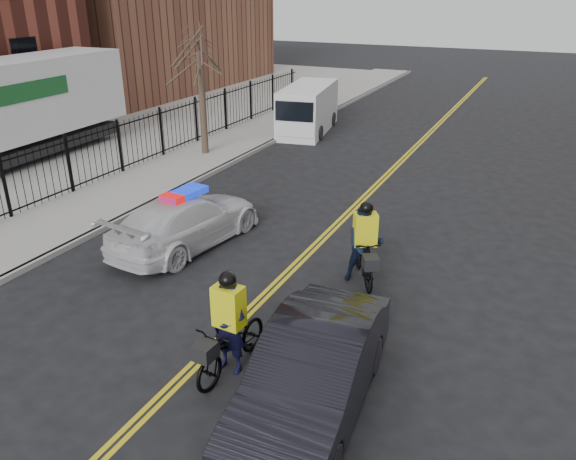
% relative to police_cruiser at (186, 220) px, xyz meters
% --- Properties ---
extents(ground, '(120.00, 120.00, 0.00)m').
position_rel_police_cruiser_xyz_m(ground, '(3.22, -2.40, -0.71)').
color(ground, black).
rests_on(ground, ground).
extents(center_line_left, '(0.10, 60.00, 0.01)m').
position_rel_police_cruiser_xyz_m(center_line_left, '(3.14, 5.60, -0.70)').
color(center_line_left, gold).
rests_on(center_line_left, ground).
extents(center_line_right, '(0.10, 60.00, 0.01)m').
position_rel_police_cruiser_xyz_m(center_line_right, '(3.30, 5.60, -0.70)').
color(center_line_right, gold).
rests_on(center_line_right, ground).
extents(sidewalk, '(3.00, 60.00, 0.15)m').
position_rel_police_cruiser_xyz_m(sidewalk, '(-4.28, 5.60, -0.63)').
color(sidewalk, gray).
rests_on(sidewalk, ground).
extents(curb, '(0.20, 60.00, 0.15)m').
position_rel_police_cruiser_xyz_m(curb, '(-2.78, 5.60, -0.63)').
color(curb, gray).
rests_on(curb, ground).
extents(iron_fence, '(0.12, 28.00, 2.00)m').
position_rel_police_cruiser_xyz_m(iron_fence, '(-5.78, 5.60, 0.29)').
color(iron_fence, black).
rests_on(iron_fence, ground).
extents(street_tree, '(3.20, 3.20, 4.80)m').
position_rel_police_cruiser_xyz_m(street_tree, '(-4.38, 7.60, 2.83)').
color(street_tree, '#362820').
rests_on(street_tree, sidewalk).
extents(police_cruiser, '(2.52, 5.04, 1.56)m').
position_rel_police_cruiser_xyz_m(police_cruiser, '(0.00, 0.00, 0.00)').
color(police_cruiser, silver).
rests_on(police_cruiser, ground).
extents(dark_sedan, '(2.05, 4.82, 1.55)m').
position_rel_police_cruiser_xyz_m(dark_sedan, '(5.69, -4.65, 0.06)').
color(dark_sedan, black).
rests_on(dark_sedan, ground).
extents(cargo_van, '(2.77, 5.48, 2.19)m').
position_rel_police_cruiser_xyz_m(cargo_van, '(-2.26, 13.32, 0.36)').
color(cargo_van, white).
rests_on(cargo_van, ground).
extents(cyclist_near, '(0.86, 2.11, 2.03)m').
position_rel_police_cruiser_xyz_m(cyclist_near, '(3.89, -4.22, -0.00)').
color(cyclist_near, black).
rests_on(cyclist_near, ground).
extents(cyclist_far, '(1.49, 2.02, 2.03)m').
position_rel_police_cruiser_xyz_m(cyclist_far, '(5.00, 0.09, 0.09)').
color(cyclist_far, black).
rests_on(cyclist_far, ground).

